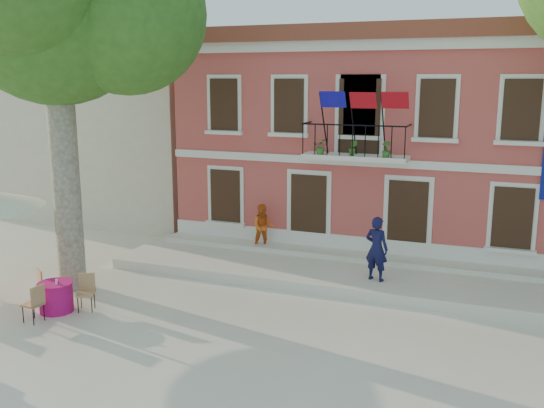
{
  "coord_description": "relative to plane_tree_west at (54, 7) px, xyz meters",
  "views": [
    {
      "loc": [
        6.31,
        -12.47,
        5.88
      ],
      "look_at": [
        0.08,
        3.5,
        2.29
      ],
      "focal_mm": 40.0,
      "sensor_mm": 36.0,
      "label": 1
    }
  ],
  "objects": [
    {
      "name": "pedestrian_navy",
      "position": [
        8.08,
        2.93,
        -6.47
      ],
      "size": [
        0.75,
        0.59,
        1.83
      ],
      "primitive_type": "imported",
      "rotation": [
        0.0,
        0.0,
        2.89
      ],
      "color": "#111138",
      "rests_on": "terrace"
    },
    {
      "name": "main_building",
      "position": [
        6.96,
        9.2,
        -3.91
      ],
      "size": [
        13.5,
        9.59,
        7.5
      ],
      "color": "#C4474B",
      "rests_on": "ground"
    },
    {
      "name": "cafe_table_3",
      "position": [
        0.8,
        -1.62,
        -7.26
      ],
      "size": [
        1.87,
        1.69,
        0.95
      ],
      "color": "#C0126F",
      "rests_on": "ground"
    },
    {
      "name": "terrace",
      "position": [
        6.96,
        3.61,
        -7.54
      ],
      "size": [
        14.0,
        3.4,
        0.3
      ],
      "primitive_type": "cube",
      "color": "silver",
      "rests_on": "ground"
    },
    {
      "name": "pedestrian_orange",
      "position": [
        3.97,
        4.64,
        -6.63
      ],
      "size": [
        0.92,
        0.84,
        1.53
      ],
      "primitive_type": "imported",
      "rotation": [
        0.0,
        0.0,
        0.43
      ],
      "color": "#DD5C1A",
      "rests_on": "terrace"
    },
    {
      "name": "ground",
      "position": [
        4.96,
        -0.79,
        -7.69
      ],
      "size": [
        90.0,
        90.0,
        0.0
      ],
      "primitive_type": "plane",
      "color": "beige",
      "rests_on": "ground"
    },
    {
      "name": "neighbor_west",
      "position": [
        -4.54,
        10.21,
        -4.47
      ],
      "size": [
        9.4,
        9.4,
        6.4
      ],
      "color": "beige",
      "rests_on": "ground"
    },
    {
      "name": "plane_tree_west",
      "position": [
        0.0,
        0.0,
        0.0
      ],
      "size": [
        5.32,
        5.32,
        10.46
      ],
      "color": "#A59E84",
      "rests_on": "ground"
    }
  ]
}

